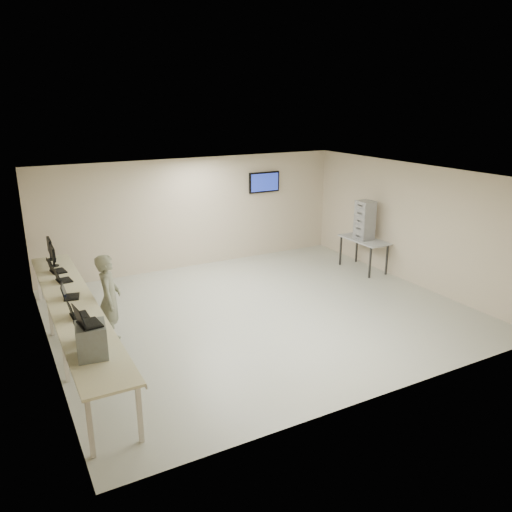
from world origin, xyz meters
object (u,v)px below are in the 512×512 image
workbench (74,308)px  soldier (110,299)px  equipment_box (92,340)px  side_table (364,242)px

workbench → soldier: bearing=9.3°
equipment_box → side_table: (7.25, 3.11, -0.39)m
workbench → side_table: bearing=8.9°
equipment_box → side_table: size_ratio=0.33×
soldier → side_table: soldier is taller
equipment_box → soldier: bearing=80.0°
side_table → workbench: bearing=-171.1°
workbench → equipment_box: 2.01m
equipment_box → soldier: soldier is taller
workbench → side_table: workbench is taller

